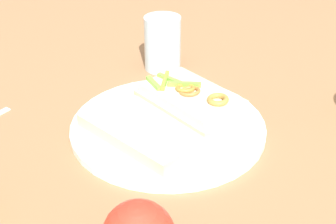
{
  "coord_description": "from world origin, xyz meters",
  "views": [
    {
      "loc": [
        -0.2,
        0.55,
        0.39
      ],
      "look_at": [
        0.0,
        0.0,
        0.03
      ],
      "focal_mm": 50.08,
      "sensor_mm": 36.0,
      "label": 1
    }
  ],
  "objects": [
    {
      "name": "sandwich",
      "position": [
        -0.02,
        -0.04,
        0.03
      ],
      "size": [
        0.19,
        0.17,
        0.05
      ],
      "rotation": [
        0.0,
        0.0,
        2.62
      ],
      "color": "beige",
      "rests_on": "plate"
    },
    {
      "name": "drinking_glass",
      "position": [
        0.08,
        -0.19,
        0.05
      ],
      "size": [
        0.07,
        0.07,
        0.1
      ],
      "primitive_type": "cylinder",
      "color": "silver",
      "rests_on": "ground_plane"
    },
    {
      "name": "ground_plane",
      "position": [
        0.0,
        0.0,
        0.0
      ],
      "size": [
        2.0,
        2.0,
        0.0
      ],
      "primitive_type": "plane",
      "color": "#956946",
      "rests_on": "ground"
    },
    {
      "name": "bread_slice_side",
      "position": [
        0.02,
        0.04,
        0.02
      ],
      "size": [
        0.2,
        0.16,
        0.02
      ],
      "primitive_type": "cube",
      "rotation": [
        0.0,
        0.0,
        2.73
      ],
      "color": "beige",
      "rests_on": "plate"
    },
    {
      "name": "plate",
      "position": [
        0.0,
        0.0,
        0.01
      ],
      "size": [
        0.29,
        0.29,
        0.01
      ],
      "primitive_type": "cylinder",
      "color": "white",
      "rests_on": "ground_plane"
    }
  ]
}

